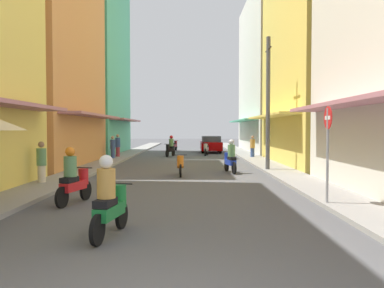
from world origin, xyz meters
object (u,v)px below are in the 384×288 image
Objects in this scene: motorbike_blue at (230,158)px; pedestrian_far at (117,146)px; street_sign_no_entry at (327,142)px; motorbike_orange at (180,164)px; parked_car at (211,144)px; pedestrian_foreground at (252,147)px; utility_pole at (268,103)px; motorbike_silver at (206,149)px; pedestrian_midway at (41,164)px; motorbike_green at (109,200)px; pedestrian_crossing at (112,148)px; motorbike_red at (73,178)px; motorbike_black at (170,147)px; motorbike_maroon at (174,146)px.

motorbike_blue is 11.75m from pedestrian_far.
motorbike_orange is at bearing 120.04° from street_sign_no_entry.
parked_car is (2.16, 17.31, 0.24)m from motorbike_orange.
pedestrian_foreground is at bearing 75.16° from motorbike_blue.
parked_car is 15.86m from utility_pole.
motorbike_silver is 1.12× the size of pedestrian_midway.
motorbike_green is 10.01m from motorbike_orange.
pedestrian_crossing is (-0.06, -1.48, -0.05)m from pedestrian_far.
motorbike_red is 20.60m from motorbike_silver.
motorbike_black is (-1.09, 12.32, 0.20)m from motorbike_orange.
utility_pole is at bearing 50.62° from motorbike_red.
motorbike_black reaches higher than motorbike_silver.
pedestrian_foreground reaches higher than motorbike_black.
motorbike_maroon is 0.99× the size of motorbike_red.
motorbike_black is (1.63, 18.93, 0.00)m from motorbike_red.
pedestrian_foreground reaches higher than parked_car.
motorbike_orange is at bearing -62.51° from pedestrian_crossing.
motorbike_green is 5.98m from street_sign_no_entry.
motorbike_orange is 1.04× the size of motorbike_black.
pedestrian_far is 1.48m from pedestrian_crossing.
parked_car is at bearing 56.93° from motorbike_black.
motorbike_blue and motorbike_red have the same top height.
motorbike_silver is 1.07× the size of pedestrian_far.
utility_pole reaches higher than motorbike_green.
pedestrian_midway is 10.61m from utility_pole.
motorbike_red and motorbike_black have the same top height.
pedestrian_far is 19.75m from street_sign_no_entry.
motorbike_black is 12.06m from utility_pole.
motorbike_black is 0.42× the size of parked_car.
pedestrian_crossing reaches higher than motorbike_green.
utility_pole is at bearing 66.05° from motorbike_green.
motorbike_orange is at bearing -84.93° from motorbike_black.
motorbike_red is 15.90m from pedestrian_crossing.
motorbike_blue is 10.65m from pedestrian_crossing.
street_sign_no_entry is at bearing -63.59° from pedestrian_far.
pedestrian_far reaches higher than motorbike_black.
motorbike_silver is (2.77, -6.49, 0.00)m from motorbike_maroon.
motorbike_black is 0.66× the size of street_sign_no_entry.
motorbike_red is 0.43× the size of parked_car.
street_sign_no_entry is (1.91, -24.35, 0.98)m from parked_car.
motorbike_blue reaches higher than motorbike_maroon.
pedestrian_midway reaches higher than motorbike_green.
motorbike_red is 19.00m from motorbike_black.
motorbike_maroon is 0.67× the size of street_sign_no_entry.
utility_pole is (5.33, -18.23, 2.80)m from motorbike_maroon.
pedestrian_crossing reaches higher than motorbike_black.
street_sign_no_entry is at bearing -85.51° from parked_car.
motorbike_red is (-1.67, 3.35, 0.00)m from motorbike_green.
motorbike_maroon is at bearing 86.64° from motorbike_red.
pedestrian_foreground is 0.95× the size of pedestrian_far.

